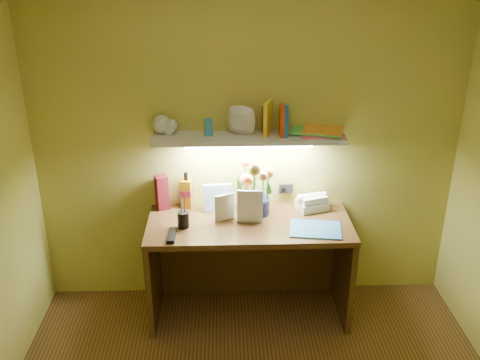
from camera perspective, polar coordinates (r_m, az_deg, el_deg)
The scene contains 13 objects.
desk at distance 3.86m, azimuth 0.97°, elevation -9.44°, with size 1.40×0.60×0.75m, color #3C2710.
flower_bouquet at distance 3.72m, azimuth 1.52°, elevation -0.83°, with size 0.24×0.24×0.39m, color #0A1335, non-canonical shape.
telephone at distance 3.86m, azimuth 7.71°, elevation -2.27°, with size 0.21×0.15×0.12m, color beige, non-canonical shape.
desk_clock at distance 3.88m, azimuth 8.59°, elevation -2.56°, with size 0.08×0.04×0.08m, color #B4B4BA.
whisky_bottle at distance 3.84m, azimuth -5.72°, elevation -1.06°, with size 0.07×0.07×0.27m, color #AF7807, non-canonical shape.
whisky_box at distance 3.85m, azimuth -8.33°, elevation -1.33°, with size 0.08×0.08×0.25m, color #5F1017.
pen_cup at distance 3.59m, azimuth -6.09°, elevation -3.67°, with size 0.08×0.08×0.19m, color black.
art_card at distance 3.79m, azimuth -2.38°, elevation -1.91°, with size 0.20×0.04×0.20m, color white, non-canonical shape.
tv_remote at distance 3.52m, azimuth -7.30°, elevation -5.87°, with size 0.05×0.18×0.02m, color black.
blue_folder at distance 3.61m, azimuth 8.05°, elevation -5.22°, with size 0.34×0.25×0.01m, color teal.
desk_book_a at distance 3.64m, azimuth -2.71°, elevation -3.14°, with size 0.14×0.02×0.19m, color beige.
desk_book_b at distance 3.62m, azimuth -0.32°, elevation -2.81°, with size 0.18×0.02×0.24m, color silver.
wall_shelf at distance 3.61m, azimuth 0.97°, elevation 5.10°, with size 1.32×0.36×0.26m.
Camera 1 is at (-0.18, -2.03, 2.48)m, focal length 40.00 mm.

